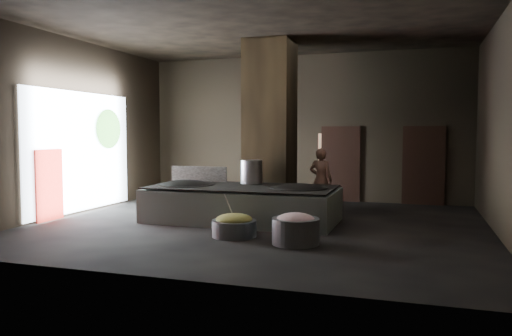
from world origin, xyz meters
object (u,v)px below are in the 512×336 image
(hearth_platform, at_px, (242,205))
(wok_right, at_px, (298,191))
(stock_pot, at_px, (251,172))
(cook, at_px, (321,180))
(meat_basin, at_px, (296,231))
(veg_basin, at_px, (234,228))
(wok_left, at_px, (185,188))

(hearth_platform, xyz_separation_m, wok_right, (1.35, 0.05, 0.37))
(stock_pot, height_order, cook, cook)
(stock_pot, height_order, meat_basin, stock_pot)
(wok_right, relative_size, cook, 0.77)
(stock_pot, xyz_separation_m, cook, (1.45, 1.49, -0.29))
(wok_right, height_order, cook, cook)
(stock_pot, xyz_separation_m, veg_basin, (0.39, -2.27, -0.96))
(hearth_platform, distance_m, stock_pot, 0.93)
(veg_basin, bearing_deg, wok_left, 138.62)
(hearth_platform, distance_m, meat_basin, 2.69)
(veg_basin, distance_m, meat_basin, 1.37)
(hearth_platform, height_order, cook, cook)
(hearth_platform, height_order, wok_right, wok_right)
(wok_left, distance_m, meat_basin, 3.81)
(veg_basin, bearing_deg, hearth_platform, 104.42)
(wok_left, relative_size, cook, 0.83)
(hearth_platform, height_order, stock_pot, stock_pot)
(veg_basin, bearing_deg, wok_right, 62.77)
(hearth_platform, bearing_deg, veg_basin, -75.10)
(cook, height_order, meat_basin, cook)
(cook, relative_size, veg_basin, 1.87)
(wok_right, xyz_separation_m, meat_basin, (0.43, -2.06, -0.51))
(wok_right, bearing_deg, stock_pot, 158.96)
(hearth_platform, height_order, veg_basin, hearth_platform)
(wok_left, relative_size, stock_pot, 2.42)
(wok_left, height_order, veg_basin, wok_left)
(meat_basin, bearing_deg, wok_left, 148.76)
(wok_right, relative_size, meat_basin, 1.46)
(stock_pot, bearing_deg, veg_basin, -80.21)
(hearth_platform, bearing_deg, wok_left, -177.55)
(hearth_platform, xyz_separation_m, stock_pot, (0.05, 0.55, 0.75))
(wok_left, height_order, cook, cook)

